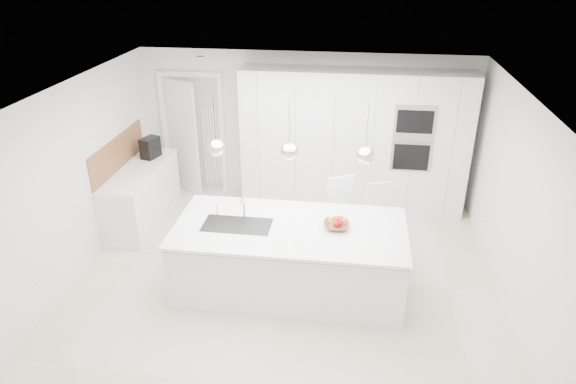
# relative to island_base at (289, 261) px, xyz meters

# --- Properties ---
(floor) EXTENTS (5.50, 5.50, 0.00)m
(floor) POSITION_rel_island_base_xyz_m (-0.10, 0.30, -0.43)
(floor) COLOR beige
(floor) RESTS_ON ground
(wall_back) EXTENTS (5.50, 0.00, 5.50)m
(wall_back) POSITION_rel_island_base_xyz_m (-0.10, 2.80, 0.82)
(wall_back) COLOR silver
(wall_back) RESTS_ON ground
(wall_left) EXTENTS (0.00, 5.00, 5.00)m
(wall_left) POSITION_rel_island_base_xyz_m (-2.85, 0.30, 0.82)
(wall_left) COLOR silver
(wall_left) RESTS_ON ground
(ceiling) EXTENTS (5.50, 5.50, 0.00)m
(ceiling) POSITION_rel_island_base_xyz_m (-0.10, 0.30, 2.07)
(ceiling) COLOR white
(ceiling) RESTS_ON wall_back
(tall_cabinets) EXTENTS (3.60, 0.60, 2.30)m
(tall_cabinets) POSITION_rel_island_base_xyz_m (0.70, 2.50, 0.72)
(tall_cabinets) COLOR white
(tall_cabinets) RESTS_ON floor
(oven_stack) EXTENTS (0.62, 0.04, 1.05)m
(oven_stack) POSITION_rel_island_base_xyz_m (1.60, 2.19, 0.92)
(oven_stack) COLOR #A5A5A8
(oven_stack) RESTS_ON tall_cabinets
(doorway_frame) EXTENTS (1.11, 0.08, 2.13)m
(doorway_frame) POSITION_rel_island_base_xyz_m (-2.05, 2.77, 0.59)
(doorway_frame) COLOR white
(doorway_frame) RESTS_ON floor
(hallway_door) EXTENTS (0.76, 0.38, 2.00)m
(hallway_door) POSITION_rel_island_base_xyz_m (-2.30, 2.72, 0.57)
(hallway_door) COLOR white
(hallway_door) RESTS_ON floor
(radiator) EXTENTS (0.32, 0.04, 1.40)m
(radiator) POSITION_rel_island_base_xyz_m (-1.73, 2.76, 0.42)
(radiator) COLOR white
(radiator) RESTS_ON floor
(left_base_cabinets) EXTENTS (0.60, 1.80, 0.86)m
(left_base_cabinets) POSITION_rel_island_base_xyz_m (-2.55, 1.50, 0.00)
(left_base_cabinets) COLOR white
(left_base_cabinets) RESTS_ON floor
(left_worktop) EXTENTS (0.62, 1.82, 0.04)m
(left_worktop) POSITION_rel_island_base_xyz_m (-2.55, 1.50, 0.45)
(left_worktop) COLOR white
(left_worktop) RESTS_ON left_base_cabinets
(oak_backsplash) EXTENTS (0.02, 1.80, 0.50)m
(oak_backsplash) POSITION_rel_island_base_xyz_m (-2.84, 1.50, 0.72)
(oak_backsplash) COLOR brown
(oak_backsplash) RESTS_ON wall_left
(island_base) EXTENTS (2.80, 1.20, 0.86)m
(island_base) POSITION_rel_island_base_xyz_m (0.00, 0.00, 0.00)
(island_base) COLOR white
(island_base) RESTS_ON floor
(island_worktop) EXTENTS (2.84, 1.40, 0.04)m
(island_worktop) POSITION_rel_island_base_xyz_m (0.00, 0.05, 0.45)
(island_worktop) COLOR white
(island_worktop) RESTS_ON island_base
(island_sink) EXTENTS (0.84, 0.44, 0.18)m
(island_sink) POSITION_rel_island_base_xyz_m (-0.65, -0.00, 0.39)
(island_sink) COLOR #3F3F42
(island_sink) RESTS_ON island_worktop
(island_tap) EXTENTS (0.02, 0.02, 0.30)m
(island_tap) POSITION_rel_island_base_xyz_m (-0.60, 0.20, 0.62)
(island_tap) COLOR white
(island_tap) RESTS_ON island_worktop
(pendant_left) EXTENTS (0.20, 0.20, 0.20)m
(pendant_left) POSITION_rel_island_base_xyz_m (-0.85, -0.00, 1.47)
(pendant_left) COLOR white
(pendant_left) RESTS_ON ceiling
(pendant_mid) EXTENTS (0.20, 0.20, 0.20)m
(pendant_mid) POSITION_rel_island_base_xyz_m (-0.00, -0.00, 1.47)
(pendant_mid) COLOR white
(pendant_mid) RESTS_ON ceiling
(pendant_right) EXTENTS (0.20, 0.20, 0.20)m
(pendant_right) POSITION_rel_island_base_xyz_m (0.85, -0.00, 1.47)
(pendant_right) COLOR white
(pendant_right) RESTS_ON ceiling
(fruit_bowl) EXTENTS (0.34, 0.34, 0.08)m
(fruit_bowl) POSITION_rel_island_base_xyz_m (0.56, 0.09, 0.51)
(fruit_bowl) COLOR brown
(fruit_bowl) RESTS_ON island_worktop
(espresso_machine) EXTENTS (0.28, 0.35, 0.33)m
(espresso_machine) POSITION_rel_island_base_xyz_m (-2.53, 1.99, 0.64)
(espresso_machine) COLOR black
(espresso_machine) RESTS_ON left_worktop
(bar_stool_left) EXTENTS (0.57, 0.65, 1.18)m
(bar_stool_left) POSITION_rel_island_base_xyz_m (0.57, 0.84, 0.16)
(bar_stool_left) COLOR white
(bar_stool_left) RESTS_ON floor
(bar_stool_right) EXTENTS (0.47, 0.57, 1.06)m
(bar_stool_right) POSITION_rel_island_base_xyz_m (1.09, 0.98, 0.10)
(bar_stool_right) COLOR white
(bar_stool_right) RESTS_ON floor
(apple_a) EXTENTS (0.08, 0.08, 0.08)m
(apple_a) POSITION_rel_island_base_xyz_m (0.58, 0.14, 0.54)
(apple_a) COLOR #AD1312
(apple_a) RESTS_ON fruit_bowl
(apple_b) EXTENTS (0.08, 0.08, 0.08)m
(apple_b) POSITION_rel_island_base_xyz_m (0.61, 0.10, 0.54)
(apple_b) COLOR #AD1312
(apple_b) RESTS_ON fruit_bowl
(apple_c) EXTENTS (0.08, 0.08, 0.08)m
(apple_c) POSITION_rel_island_base_xyz_m (0.56, 0.06, 0.54)
(apple_c) COLOR #AD1312
(apple_c) RESTS_ON fruit_bowl
(banana_bunch) EXTENTS (0.23, 0.17, 0.21)m
(banana_bunch) POSITION_rel_island_base_xyz_m (0.57, 0.10, 0.58)
(banana_bunch) COLOR yellow
(banana_bunch) RESTS_ON fruit_bowl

